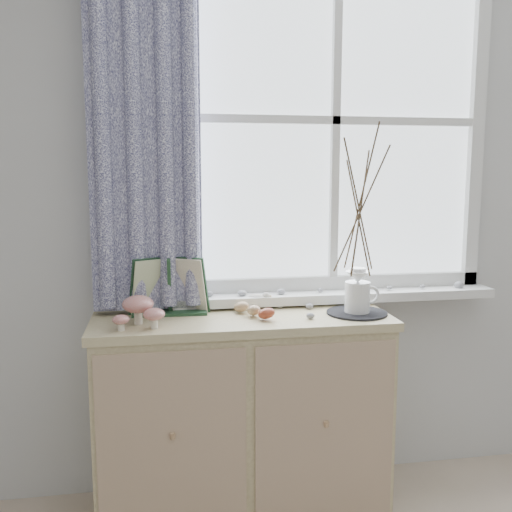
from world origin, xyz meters
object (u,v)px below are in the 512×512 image
at_px(botanical_book, 169,286).
at_px(twig_pitcher, 360,205).
at_px(sideboard, 242,415).
at_px(toadstool_cluster, 140,309).

distance_m(botanical_book, twig_pitcher, 0.83).
bearing_deg(twig_pitcher, sideboard, 171.68).
bearing_deg(sideboard, botanical_book, 170.07).
height_order(botanical_book, twig_pitcher, twig_pitcher).
xyz_separation_m(toadstool_cluster, twig_pitcher, (0.87, 0.04, 0.38)).
relative_size(botanical_book, twig_pitcher, 0.45).
relative_size(sideboard, botanical_book, 3.43).
distance_m(sideboard, twig_pitcher, 0.99).
distance_m(toadstool_cluster, twig_pitcher, 0.95).
bearing_deg(toadstool_cluster, botanical_book, 49.53).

